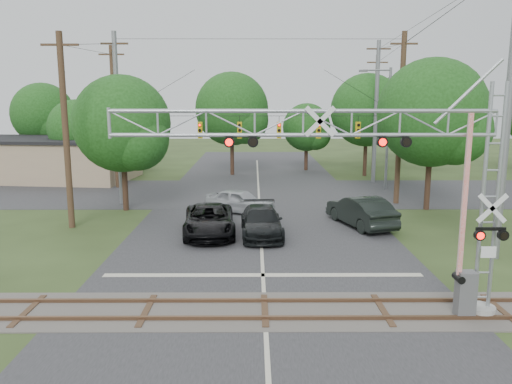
{
  "coord_description": "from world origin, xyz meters",
  "views": [
    {
      "loc": [
        -0.36,
        -13.86,
        7.03
      ],
      "look_at": [
        -0.28,
        7.5,
        3.11
      ],
      "focal_mm": 35.0,
      "sensor_mm": 36.0,
      "label": 1
    }
  ],
  "objects_px": {
    "car_dark": "(261,222)",
    "sedan_silver": "(240,201)",
    "traffic_signal_span": "(273,122)",
    "streetlight": "(386,122)",
    "pickup_black": "(209,220)",
    "commercial_building": "(44,159)",
    "crossing_gantry": "(377,173)"
  },
  "relations": [
    {
      "from": "commercial_building",
      "to": "streetlight",
      "type": "relative_size",
      "value": 1.77
    },
    {
      "from": "sedan_silver",
      "to": "streetlight",
      "type": "distance_m",
      "value": 14.96
    },
    {
      "from": "traffic_signal_span",
      "to": "commercial_building",
      "type": "height_order",
      "value": "traffic_signal_span"
    },
    {
      "from": "streetlight",
      "to": "crossing_gantry",
      "type": "bearing_deg",
      "value": -105.17
    },
    {
      "from": "car_dark",
      "to": "sedan_silver",
      "type": "xyz_separation_m",
      "value": [
        -1.29,
        5.45,
        0.0
      ]
    },
    {
      "from": "car_dark",
      "to": "commercial_building",
      "type": "distance_m",
      "value": 27.31
    },
    {
      "from": "car_dark",
      "to": "streetlight",
      "type": "distance_m",
      "value": 17.9
    },
    {
      "from": "sedan_silver",
      "to": "streetlight",
      "type": "bearing_deg",
      "value": -25.87
    },
    {
      "from": "traffic_signal_span",
      "to": "pickup_black",
      "type": "distance_m",
      "value": 10.15
    },
    {
      "from": "commercial_building",
      "to": "streetlight",
      "type": "bearing_deg",
      "value": -3.06
    },
    {
      "from": "commercial_building",
      "to": "streetlight",
      "type": "xyz_separation_m",
      "value": [
        29.38,
        -5.13,
        3.47
      ]
    },
    {
      "from": "crossing_gantry",
      "to": "car_dark",
      "type": "bearing_deg",
      "value": 109.19
    },
    {
      "from": "pickup_black",
      "to": "sedan_silver",
      "type": "height_order",
      "value": "pickup_black"
    },
    {
      "from": "car_dark",
      "to": "commercial_building",
      "type": "relative_size",
      "value": 0.31
    },
    {
      "from": "commercial_building",
      "to": "sedan_silver",
      "type": "bearing_deg",
      "value": -30.47
    },
    {
      "from": "traffic_signal_span",
      "to": "sedan_silver",
      "type": "bearing_deg",
      "value": -126.87
    },
    {
      "from": "crossing_gantry",
      "to": "streetlight",
      "type": "relative_size",
      "value": 1.31
    },
    {
      "from": "traffic_signal_span",
      "to": "commercial_building",
      "type": "distance_m",
      "value": 23.28
    },
    {
      "from": "traffic_signal_span",
      "to": "pickup_black",
      "type": "bearing_deg",
      "value": -114.09
    },
    {
      "from": "crossing_gantry",
      "to": "traffic_signal_span",
      "type": "height_order",
      "value": "traffic_signal_span"
    },
    {
      "from": "traffic_signal_span",
      "to": "sedan_silver",
      "type": "xyz_separation_m",
      "value": [
        -2.17,
        -2.89,
        -4.87
      ]
    },
    {
      "from": "crossing_gantry",
      "to": "pickup_black",
      "type": "height_order",
      "value": "crossing_gantry"
    },
    {
      "from": "car_dark",
      "to": "streetlight",
      "type": "bearing_deg",
      "value": 52.13
    },
    {
      "from": "pickup_black",
      "to": "commercial_building",
      "type": "bearing_deg",
      "value": 126.28
    },
    {
      "from": "traffic_signal_span",
      "to": "commercial_building",
      "type": "bearing_deg",
      "value": 151.71
    },
    {
      "from": "pickup_black",
      "to": "streetlight",
      "type": "bearing_deg",
      "value": 42.59
    },
    {
      "from": "pickup_black",
      "to": "car_dark",
      "type": "height_order",
      "value": "pickup_black"
    },
    {
      "from": "pickup_black",
      "to": "sedan_silver",
      "type": "xyz_separation_m",
      "value": [
        1.48,
        5.26,
        -0.03
      ]
    },
    {
      "from": "sedan_silver",
      "to": "pickup_black",
      "type": "bearing_deg",
      "value": -168.94
    },
    {
      "from": "car_dark",
      "to": "traffic_signal_span",
      "type": "bearing_deg",
      "value": 81.53
    },
    {
      "from": "sedan_silver",
      "to": "commercial_building",
      "type": "relative_size",
      "value": 0.26
    },
    {
      "from": "traffic_signal_span",
      "to": "streetlight",
      "type": "bearing_deg",
      "value": 32.18
    }
  ]
}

